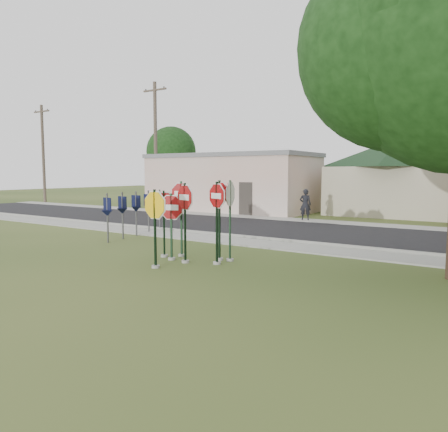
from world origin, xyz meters
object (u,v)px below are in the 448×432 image
Objects in this scene: stop_sign_yellow at (155,217)px; stop_sign_left at (171,218)px; stop_sign_center at (185,211)px; utility_pole_near at (156,144)px; pedestrian at (305,204)px.

stop_sign_yellow is 1.24m from stop_sign_left.
stop_sign_center reaches higher than stop_sign_yellow.
stop_sign_center is 20.17m from utility_pole_near.
utility_pole_near is (-13.43, 13.95, 3.58)m from stop_sign_left.
stop_sign_center is at bearing -8.65° from stop_sign_left.
utility_pole_near reaches higher than stop_sign_left.
stop_sign_left is 0.24× the size of utility_pole_near.
utility_pole_near is (-14.08, 14.05, 3.33)m from stop_sign_center.
pedestrian is (12.44, -0.84, -4.00)m from utility_pole_near.
pedestrian is at bearing 95.49° from stop_sign_yellow.
stop_sign_yellow is at bearing 72.16° from pedestrian.
stop_sign_center is at bearing -44.94° from utility_pole_near.
stop_sign_yellow is 1.36× the size of pedestrian.
stop_sign_yellow is at bearing -72.07° from stop_sign_left.
utility_pole_near is (-13.81, 15.13, 3.45)m from stop_sign_yellow.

